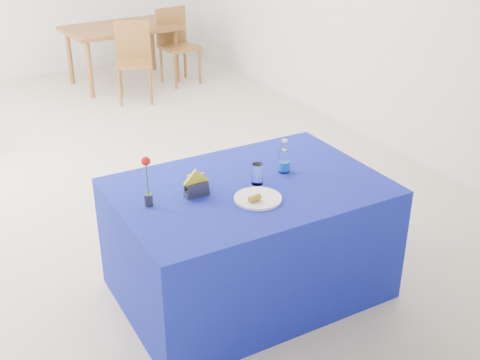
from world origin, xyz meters
name	(u,v)px	position (x,y,z in m)	size (l,w,h in m)	color
floor	(125,168)	(0.00, 0.00, 0.00)	(7.00, 7.00, 0.00)	beige
plate	(258,198)	(0.02, -2.37, 0.77)	(0.28, 0.28, 0.01)	white
drinking_glass	(257,174)	(0.12, -2.20, 0.82)	(0.07, 0.07, 0.13)	white
salt_shaker	(190,182)	(-0.26, -2.05, 0.80)	(0.03, 0.03, 0.09)	slate
pepper_shaker	(203,179)	(-0.18, -2.06, 0.80)	(0.03, 0.03, 0.09)	#5D5D61
blue_table	(249,239)	(0.07, -2.19, 0.38)	(1.60, 1.10, 0.76)	#0F1990
water_bottle	(284,161)	(0.36, -2.13, 0.83)	(0.08, 0.08, 0.21)	white
napkin_holder	(197,188)	(-0.26, -2.16, 0.81)	(0.16, 0.06, 0.17)	#37373C
rose_vase	(147,182)	(-0.55, -2.13, 0.91)	(0.05, 0.05, 0.30)	#25252A
oak_table	(121,32)	(0.92, 2.58, 0.68)	(1.48, 1.02, 0.76)	brown
chair_bg_left	(133,55)	(0.82, 1.88, 0.54)	(0.54, 0.54, 0.94)	brown
chair_bg_right	(176,40)	(1.56, 2.30, 0.56)	(0.48, 0.48, 0.96)	brown
banana_pieces	(255,198)	(-0.02, -2.40, 0.79)	(0.08, 0.05, 0.04)	gold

